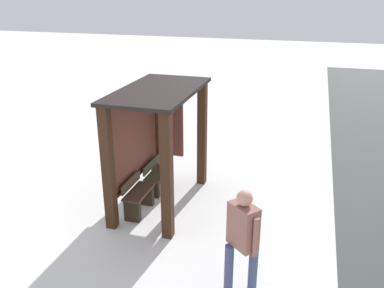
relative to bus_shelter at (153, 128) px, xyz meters
The scene contains 5 objects.
ground_plane 1.71m from the bus_shelter, 117.79° to the right, with size 60.00×60.00×0.00m, color white.
bus_shelter is the anchor object (origin of this frame).
bench_left_inside 1.50m from the bus_shelter, 169.42° to the left, with size 0.91×0.39×0.78m.
bench_center_inside 1.46m from the bus_shelter, 15.47° to the left, with size 0.91×0.37×0.71m.
person_walking 3.47m from the bus_shelter, 135.75° to the right, with size 0.50×0.56×1.79m.
Camera 1 is at (-7.48, -2.95, 4.49)m, focal length 38.24 mm.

